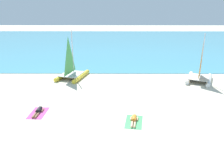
{
  "coord_description": "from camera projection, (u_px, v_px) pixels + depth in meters",
  "views": [
    {
      "loc": [
        0.12,
        -12.2,
        7.52
      ],
      "look_at": [
        0.0,
        5.58,
        1.2
      ],
      "focal_mm": 36.87,
      "sensor_mm": 36.0,
      "label": 1
    }
  ],
  "objects": [
    {
      "name": "ground_plane",
      "position": [
        112.0,
        81.0,
        23.44
      ],
      "size": [
        120.0,
        120.0,
        0.0
      ],
      "primitive_type": "plane",
      "color": "beige"
    },
    {
      "name": "ocean_water",
      "position": [
        113.0,
        43.0,
        44.53
      ],
      "size": [
        120.0,
        40.0,
        0.05
      ],
      "primitive_type": "cube",
      "color": "#4C9EB7",
      "rests_on": "ground"
    },
    {
      "name": "sailboat_yellow",
      "position": [
        72.0,
        71.0,
        24.05
      ],
      "size": [
        3.28,
        4.26,
        4.92
      ],
      "rotation": [
        0.0,
        0.0,
        -0.26
      ],
      "color": "yellow",
      "rests_on": "ground"
    },
    {
      "name": "sailboat_white",
      "position": [
        199.0,
        75.0,
        23.01
      ],
      "size": [
        3.6,
        4.26,
        4.73
      ],
      "rotation": [
        0.0,
        0.0,
        -0.42
      ],
      "color": "white",
      "rests_on": "ground"
    },
    {
      "name": "towel_left",
      "position": [
        38.0,
        113.0,
        16.54
      ],
      "size": [
        1.18,
        1.95,
        0.01
      ],
      "primitive_type": "cube",
      "rotation": [
        0.0,
        0.0,
        -0.04
      ],
      "color": "#D84C99",
      "rests_on": "ground"
    },
    {
      "name": "sunbather_left",
      "position": [
        38.0,
        111.0,
        16.56
      ],
      "size": [
        0.56,
        1.56,
        0.3
      ],
      "rotation": [
        0.0,
        0.0,
        -0.04
      ],
      "color": "black",
      "rests_on": "towel_left"
    },
    {
      "name": "towel_right",
      "position": [
        134.0,
        122.0,
        15.32
      ],
      "size": [
        1.38,
        2.05,
        0.01
      ],
      "primitive_type": "cube",
      "rotation": [
        0.0,
        0.0,
        -0.15
      ],
      "color": "#4CB266",
      "rests_on": "ground"
    },
    {
      "name": "sunbather_right",
      "position": [
        134.0,
        120.0,
        15.34
      ],
      "size": [
        0.64,
        1.57,
        0.3
      ],
      "rotation": [
        0.0,
        0.0,
        -0.15
      ],
      "color": "orange",
      "rests_on": "towel_right"
    }
  ]
}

